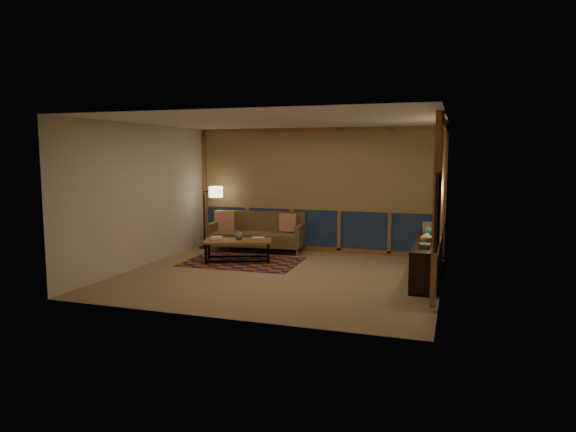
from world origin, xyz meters
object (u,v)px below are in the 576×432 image
(coffee_table, at_px, (238,251))
(sofa, at_px, (257,232))
(floor_lamp, at_px, (204,217))
(bookshelf, at_px, (427,258))

(coffee_table, bearing_deg, sofa, 72.84)
(coffee_table, bearing_deg, floor_lamp, 119.20)
(coffee_table, distance_m, floor_lamp, 1.84)
(sofa, bearing_deg, coffee_table, -92.52)
(sofa, bearing_deg, bookshelf, -24.75)
(floor_lamp, distance_m, bookshelf, 5.17)
(sofa, xyz_separation_m, bookshelf, (3.71, -1.30, -0.09))
(coffee_table, distance_m, bookshelf, 3.66)
(sofa, height_order, bookshelf, sofa)
(sofa, relative_size, coffee_table, 1.56)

